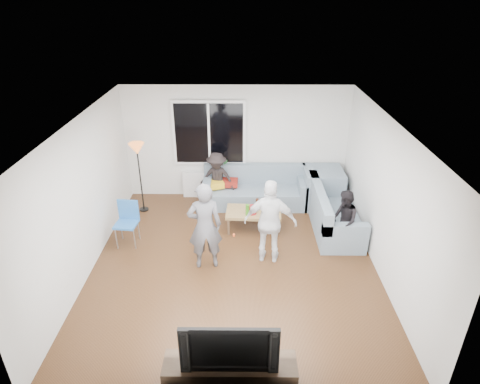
{
  "coord_description": "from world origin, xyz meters",
  "views": [
    {
      "loc": [
        0.15,
        -5.88,
        4.44
      ],
      "look_at": [
        0.1,
        0.6,
        1.15
      ],
      "focal_mm": 30.31,
      "sensor_mm": 36.0,
      "label": 1
    }
  ],
  "objects_px": {
    "side_chair": "(126,224)",
    "television": "(230,343)",
    "coffee_table": "(253,220)",
    "tv_console": "(230,375)",
    "floor_lamp": "(140,178)",
    "spectator_right": "(344,220)",
    "player_right": "(270,222)",
    "player_left": "(205,226)",
    "spectator_back": "(217,179)",
    "sofa_back_section": "(255,187)",
    "sofa_right_section": "(335,209)"
  },
  "relations": [
    {
      "from": "side_chair",
      "to": "television",
      "type": "relative_size",
      "value": 0.76
    },
    {
      "from": "sofa_back_section",
      "to": "player_right",
      "type": "xyz_separation_m",
      "value": [
        0.22,
        -2.11,
        0.36
      ]
    },
    {
      "from": "sofa_back_section",
      "to": "player_left",
      "type": "relative_size",
      "value": 1.43
    },
    {
      "from": "side_chair",
      "to": "floor_lamp",
      "type": "xyz_separation_m",
      "value": [
        0.0,
        1.33,
        0.35
      ]
    },
    {
      "from": "sofa_back_section",
      "to": "spectator_back",
      "type": "xyz_separation_m",
      "value": [
        -0.84,
        0.03,
        0.19
      ]
    },
    {
      "from": "player_right",
      "to": "tv_console",
      "type": "distance_m",
      "value": 2.8
    },
    {
      "from": "sofa_right_section",
      "to": "coffee_table",
      "type": "relative_size",
      "value": 1.82
    },
    {
      "from": "spectator_back",
      "to": "coffee_table",
      "type": "bearing_deg",
      "value": -41.28
    },
    {
      "from": "sofa_back_section",
      "to": "floor_lamp",
      "type": "height_order",
      "value": "floor_lamp"
    },
    {
      "from": "coffee_table",
      "to": "tv_console",
      "type": "xyz_separation_m",
      "value": [
        -0.36,
        -3.73,
        0.02
      ]
    },
    {
      "from": "spectator_right",
      "to": "tv_console",
      "type": "relative_size",
      "value": 0.73
    },
    {
      "from": "player_left",
      "to": "spectator_back",
      "type": "xyz_separation_m",
      "value": [
        0.07,
        2.32,
        -0.19
      ]
    },
    {
      "from": "tv_console",
      "to": "television",
      "type": "xyz_separation_m",
      "value": [
        0.0,
        0.0,
        0.55
      ]
    },
    {
      "from": "spectator_back",
      "to": "television",
      "type": "bearing_deg",
      "value": -72.76
    },
    {
      "from": "floor_lamp",
      "to": "spectator_back",
      "type": "height_order",
      "value": "floor_lamp"
    },
    {
      "from": "side_chair",
      "to": "player_left",
      "type": "height_order",
      "value": "player_left"
    },
    {
      "from": "spectator_right",
      "to": "player_right",
      "type": "bearing_deg",
      "value": -74.56
    },
    {
      "from": "sofa_back_section",
      "to": "television",
      "type": "bearing_deg",
      "value": -94.93
    },
    {
      "from": "floor_lamp",
      "to": "tv_console",
      "type": "height_order",
      "value": "floor_lamp"
    },
    {
      "from": "side_chair",
      "to": "spectator_right",
      "type": "xyz_separation_m",
      "value": [
        4.07,
        -0.07,
        0.16
      ]
    },
    {
      "from": "tv_console",
      "to": "player_left",
      "type": "bearing_deg",
      "value": 101.36
    },
    {
      "from": "tv_console",
      "to": "television",
      "type": "bearing_deg",
      "value": 0.0
    },
    {
      "from": "spectator_back",
      "to": "floor_lamp",
      "type": "bearing_deg",
      "value": -156.39
    },
    {
      "from": "sofa_right_section",
      "to": "side_chair",
      "type": "distance_m",
      "value": 4.12
    },
    {
      "from": "coffee_table",
      "to": "floor_lamp",
      "type": "xyz_separation_m",
      "value": [
        -2.42,
        0.74,
        0.58
      ]
    },
    {
      "from": "television",
      "to": "spectator_back",
      "type": "bearing_deg",
      "value": 95.15
    },
    {
      "from": "tv_console",
      "to": "side_chair",
      "type": "bearing_deg",
      "value": 123.17
    },
    {
      "from": "side_chair",
      "to": "floor_lamp",
      "type": "distance_m",
      "value": 1.37
    },
    {
      "from": "spectator_back",
      "to": "player_left",
      "type": "bearing_deg",
      "value": -79.54
    },
    {
      "from": "sofa_right_section",
      "to": "player_left",
      "type": "relative_size",
      "value": 1.24
    },
    {
      "from": "floor_lamp",
      "to": "tv_console",
      "type": "distance_m",
      "value": 4.95
    },
    {
      "from": "spectator_back",
      "to": "tv_console",
      "type": "distance_m",
      "value": 4.84
    },
    {
      "from": "floor_lamp",
      "to": "sofa_back_section",
      "type": "bearing_deg",
      "value": 6.94
    },
    {
      "from": "coffee_table",
      "to": "television",
      "type": "distance_m",
      "value": 3.79
    },
    {
      "from": "coffee_table",
      "to": "side_chair",
      "type": "height_order",
      "value": "side_chair"
    },
    {
      "from": "floor_lamp",
      "to": "spectator_right",
      "type": "xyz_separation_m",
      "value": [
        4.07,
        -1.4,
        -0.19
      ]
    },
    {
      "from": "tv_console",
      "to": "television",
      "type": "distance_m",
      "value": 0.55
    },
    {
      "from": "floor_lamp",
      "to": "spectator_right",
      "type": "bearing_deg",
      "value": -19.0
    },
    {
      "from": "television",
      "to": "sofa_back_section",
      "type": "bearing_deg",
      "value": 85.07
    },
    {
      "from": "sofa_right_section",
      "to": "spectator_back",
      "type": "relative_size",
      "value": 1.62
    },
    {
      "from": "side_chair",
      "to": "player_right",
      "type": "relative_size",
      "value": 0.55
    },
    {
      "from": "side_chair",
      "to": "spectator_right",
      "type": "bearing_deg",
      "value": 5.4
    },
    {
      "from": "sofa_right_section",
      "to": "tv_console",
      "type": "distance_m",
      "value": 4.29
    },
    {
      "from": "coffee_table",
      "to": "player_right",
      "type": "xyz_separation_m",
      "value": [
        0.27,
        -1.06,
        0.59
      ]
    },
    {
      "from": "side_chair",
      "to": "spectator_back",
      "type": "height_order",
      "value": "spectator_back"
    },
    {
      "from": "player_right",
      "to": "spectator_back",
      "type": "distance_m",
      "value": 2.39
    },
    {
      "from": "side_chair",
      "to": "coffee_table",
      "type": "bearing_deg",
      "value": 20.09
    },
    {
      "from": "sofa_back_section",
      "to": "television",
      "type": "relative_size",
      "value": 2.02
    },
    {
      "from": "coffee_table",
      "to": "tv_console",
      "type": "bearing_deg",
      "value": -95.57
    },
    {
      "from": "player_right",
      "to": "spectator_back",
      "type": "height_order",
      "value": "player_right"
    }
  ]
}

